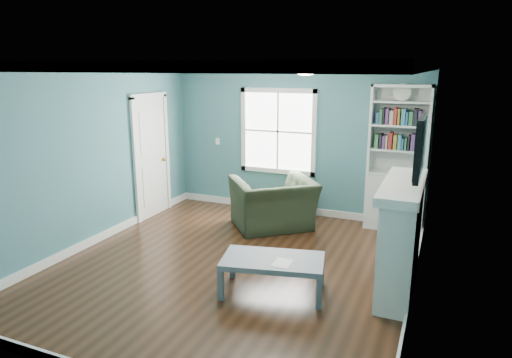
% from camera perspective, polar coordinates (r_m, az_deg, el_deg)
% --- Properties ---
extents(floor, '(5.00, 5.00, 0.00)m').
position_cam_1_polar(floor, '(6.15, -2.86, -10.76)').
color(floor, black).
rests_on(floor, ground).
extents(room_walls, '(5.00, 5.00, 5.00)m').
position_cam_1_polar(room_walls, '(5.67, -3.06, 3.91)').
color(room_walls, '#3F7776').
rests_on(room_walls, ground).
extents(trim, '(4.50, 5.00, 2.60)m').
position_cam_1_polar(trim, '(5.74, -3.01, 0.52)').
color(trim, white).
rests_on(trim, ground).
extents(window, '(1.40, 0.06, 1.50)m').
position_cam_1_polar(window, '(8.07, 2.76, 5.96)').
color(window, white).
rests_on(window, room_walls).
extents(bookshelf, '(0.90, 0.35, 2.31)m').
position_cam_1_polar(bookshelf, '(7.54, 17.15, 0.70)').
color(bookshelf, silver).
rests_on(bookshelf, ground).
extents(fireplace, '(0.44, 1.58, 1.30)m').
position_cam_1_polar(fireplace, '(5.58, 17.79, -7.00)').
color(fireplace, black).
rests_on(fireplace, ground).
extents(tv, '(0.06, 1.10, 0.65)m').
position_cam_1_polar(tv, '(5.30, 19.96, 3.96)').
color(tv, black).
rests_on(tv, fireplace).
extents(door, '(0.12, 0.98, 2.17)m').
position_cam_1_polar(door, '(8.08, -12.93, 2.91)').
color(door, silver).
rests_on(door, ground).
extents(ceiling_fixture, '(0.38, 0.38, 0.15)m').
position_cam_1_polar(ceiling_fixture, '(5.35, 6.26, 13.67)').
color(ceiling_fixture, white).
rests_on(ceiling_fixture, room_walls).
extents(light_switch, '(0.08, 0.01, 0.12)m').
position_cam_1_polar(light_switch, '(8.59, -4.82, 4.72)').
color(light_switch, white).
rests_on(light_switch, room_walls).
extents(recliner, '(1.47, 1.41, 1.08)m').
position_cam_1_polar(recliner, '(7.36, 2.17, -2.06)').
color(recliner, '#1F2D1C').
rests_on(recliner, ground).
extents(coffee_table, '(1.27, 0.87, 0.42)m').
position_cam_1_polar(coffee_table, '(5.34, 2.13, -10.42)').
color(coffee_table, '#4D545D').
rests_on(coffee_table, ground).
extents(paper_sheet, '(0.20, 0.26, 0.00)m').
position_cam_1_polar(paper_sheet, '(5.20, 3.34, -10.44)').
color(paper_sheet, white).
rests_on(paper_sheet, coffee_table).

